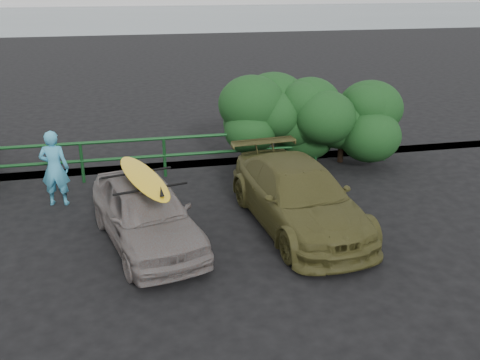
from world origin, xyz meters
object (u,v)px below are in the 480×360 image
at_px(guardrail, 124,160).
at_px(surfboard, 143,177).
at_px(olive_vehicle, 298,196).
at_px(sedan, 146,213).
at_px(man, 55,168).

distance_m(guardrail, surfboard, 3.67).
distance_m(olive_vehicle, surfboard, 3.11).
relative_size(guardrail, sedan, 3.80).
bearing_deg(guardrail, olive_vehicle, -45.09).
bearing_deg(guardrail, surfboard, -84.11).
height_order(sedan, man, man).
xyz_separation_m(man, surfboard, (1.84, -2.29, 0.49)).
xyz_separation_m(sedan, surfboard, (0.00, 0.00, 0.71)).
bearing_deg(surfboard, sedan, 0.00).
bearing_deg(man, surfboard, 138.19).
bearing_deg(man, sedan, 138.19).
xyz_separation_m(guardrail, surfboard, (0.37, -3.55, 0.82)).
height_order(guardrail, sedan, sedan).
bearing_deg(surfboard, olive_vehicle, -10.90).
height_order(man, surfboard, man).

